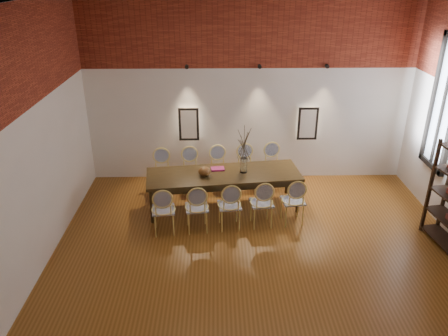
{
  "coord_description": "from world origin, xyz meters",
  "views": [
    {
      "loc": [
        -0.7,
        -5.6,
        4.44
      ],
      "look_at": [
        -0.57,
        1.69,
        1.05
      ],
      "focal_mm": 35.0,
      "sensor_mm": 36.0,
      "label": 1
    }
  ],
  "objects_px": {
    "chair_near_d": "(261,203)",
    "chair_far_e": "(273,167)",
    "chair_near_b": "(197,207)",
    "vase": "(244,165)",
    "chair_far_a": "(162,173)",
    "chair_far_d": "(246,168)",
    "chair_near_c": "(229,205)",
    "chair_far_b": "(191,172)",
    "dining_table": "(224,190)",
    "book": "(218,169)",
    "chair_near_e": "(293,200)",
    "bowl": "(205,171)",
    "chair_far_c": "(219,170)",
    "chair_near_a": "(163,210)"
  },
  "relations": [
    {
      "from": "dining_table",
      "to": "vase",
      "type": "distance_m",
      "value": 0.66
    },
    {
      "from": "chair_near_d",
      "to": "chair_far_e",
      "type": "xyz_separation_m",
      "value": [
        0.41,
        1.58,
        0.0
      ]
    },
    {
      "from": "chair_near_c",
      "to": "chair_far_b",
      "type": "relative_size",
      "value": 1.0
    },
    {
      "from": "chair_far_d",
      "to": "bowl",
      "type": "height_order",
      "value": "chair_far_d"
    },
    {
      "from": "book",
      "to": "bowl",
      "type": "bearing_deg",
      "value": -133.19
    },
    {
      "from": "chair_far_a",
      "to": "chair_far_e",
      "type": "distance_m",
      "value": 2.39
    },
    {
      "from": "chair_far_d",
      "to": "vase",
      "type": "relative_size",
      "value": 3.13
    },
    {
      "from": "bowl",
      "to": "dining_table",
      "type": "bearing_deg",
      "value": 14.51
    },
    {
      "from": "dining_table",
      "to": "vase",
      "type": "height_order",
      "value": "vase"
    },
    {
      "from": "chair_far_b",
      "to": "vase",
      "type": "relative_size",
      "value": 3.13
    },
    {
      "from": "chair_near_d",
      "to": "chair_near_e",
      "type": "xyz_separation_m",
      "value": [
        0.59,
        0.07,
        0.0
      ]
    },
    {
      "from": "chair_far_b",
      "to": "bowl",
      "type": "relative_size",
      "value": 3.92
    },
    {
      "from": "chair_near_d",
      "to": "vase",
      "type": "height_order",
      "value": "vase"
    },
    {
      "from": "dining_table",
      "to": "chair_far_a",
      "type": "relative_size",
      "value": 3.18
    },
    {
      "from": "chair_near_a",
      "to": "chair_near_d",
      "type": "distance_m",
      "value": 1.8
    },
    {
      "from": "chair_near_a",
      "to": "bowl",
      "type": "relative_size",
      "value": 3.92
    },
    {
      "from": "chair_far_b",
      "to": "chair_far_e",
      "type": "height_order",
      "value": "same"
    },
    {
      "from": "chair_far_e",
      "to": "chair_far_d",
      "type": "bearing_deg",
      "value": -0.0
    },
    {
      "from": "chair_near_b",
      "to": "chair_near_e",
      "type": "distance_m",
      "value": 1.8
    },
    {
      "from": "chair_near_e",
      "to": "chair_far_a",
      "type": "distance_m",
      "value": 2.84
    },
    {
      "from": "chair_near_a",
      "to": "chair_far_d",
      "type": "distance_m",
      "value": 2.35
    },
    {
      "from": "chair_far_d",
      "to": "dining_table",
      "type": "bearing_deg",
      "value": 51.82
    },
    {
      "from": "vase",
      "to": "chair_near_a",
      "type": "bearing_deg",
      "value": -147.48
    },
    {
      "from": "chair_far_d",
      "to": "chair_far_e",
      "type": "bearing_deg",
      "value": 180.0
    },
    {
      "from": "dining_table",
      "to": "chair_near_d",
      "type": "height_order",
      "value": "chair_near_d"
    },
    {
      "from": "vase",
      "to": "book",
      "type": "bearing_deg",
      "value": 165.88
    },
    {
      "from": "chair_near_b",
      "to": "chair_far_d",
      "type": "bearing_deg",
      "value": 51.82
    },
    {
      "from": "vase",
      "to": "chair_far_c",
      "type": "bearing_deg",
      "value": 124.46
    },
    {
      "from": "vase",
      "to": "bowl",
      "type": "bearing_deg",
      "value": -169.32
    },
    {
      "from": "chair_far_c",
      "to": "book",
      "type": "xyz_separation_m",
      "value": [
        -0.02,
        -0.58,
        0.3
      ]
    },
    {
      "from": "chair_near_b",
      "to": "vase",
      "type": "xyz_separation_m",
      "value": [
        0.89,
        0.88,
        0.43
      ]
    },
    {
      "from": "chair_near_c",
      "to": "chair_near_e",
      "type": "xyz_separation_m",
      "value": [
        1.19,
        0.15,
        0.0
      ]
    },
    {
      "from": "chair_far_b",
      "to": "chair_far_c",
      "type": "relative_size",
      "value": 1.0
    },
    {
      "from": "chair_near_d",
      "to": "book",
      "type": "bearing_deg",
      "value": 126.05
    },
    {
      "from": "dining_table",
      "to": "chair_far_e",
      "type": "distance_m",
      "value": 1.42
    },
    {
      "from": "chair_far_a",
      "to": "chair_far_e",
      "type": "xyz_separation_m",
      "value": [
        2.38,
        0.29,
        0.0
      ]
    },
    {
      "from": "chair_near_a",
      "to": "dining_table",
      "type": "bearing_deg",
      "value": 32.45
    },
    {
      "from": "chair_near_b",
      "to": "chair_far_c",
      "type": "height_order",
      "value": "same"
    },
    {
      "from": "chair_near_a",
      "to": "chair_far_b",
      "type": "distance_m",
      "value": 1.64
    },
    {
      "from": "chair_near_d",
      "to": "book",
      "type": "height_order",
      "value": "chair_near_d"
    },
    {
      "from": "chair_near_d",
      "to": "chair_far_e",
      "type": "distance_m",
      "value": 1.64
    },
    {
      "from": "chair_near_b",
      "to": "chair_near_e",
      "type": "bearing_deg",
      "value": 0.0
    },
    {
      "from": "chair_near_e",
      "to": "vase",
      "type": "xyz_separation_m",
      "value": [
        -0.89,
        0.66,
        0.43
      ]
    },
    {
      "from": "dining_table",
      "to": "chair_near_e",
      "type": "bearing_deg",
      "value": -32.45
    },
    {
      "from": "vase",
      "to": "book",
      "type": "xyz_separation_m",
      "value": [
        -0.51,
        0.13,
        -0.14
      ]
    },
    {
      "from": "chair_near_a",
      "to": "chair_near_b",
      "type": "bearing_deg",
      "value": -0.0
    },
    {
      "from": "chair_near_a",
      "to": "chair_far_a",
      "type": "xyz_separation_m",
      "value": [
        -0.19,
        1.51,
        0.0
      ]
    },
    {
      "from": "dining_table",
      "to": "chair_near_b",
      "type": "relative_size",
      "value": 3.18
    },
    {
      "from": "chair_near_c",
      "to": "bowl",
      "type": "bearing_deg",
      "value": 118.05
    },
    {
      "from": "vase",
      "to": "chair_far_d",
      "type": "bearing_deg",
      "value": 82.07
    }
  ]
}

